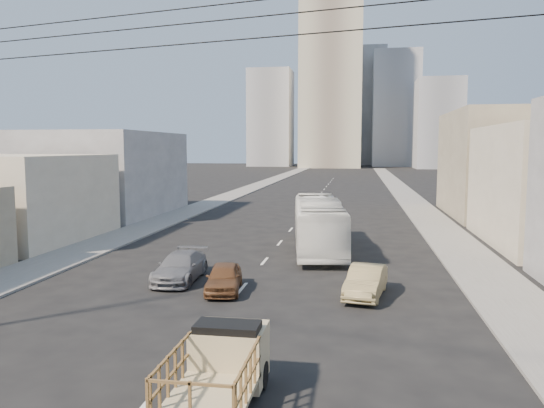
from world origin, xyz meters
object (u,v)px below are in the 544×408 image
(sedan_brown, at_px, (224,278))
(sedan_tan, at_px, (366,281))
(sedan_grey, at_px, (180,267))
(flatbed_pickup, at_px, (219,366))
(city_bus, at_px, (318,224))

(sedan_brown, bearing_deg, sedan_tan, -6.26)
(sedan_brown, xyz_separation_m, sedan_grey, (-2.62, 1.62, 0.04))
(flatbed_pickup, relative_size, sedan_tan, 1.08)
(sedan_brown, relative_size, sedan_tan, 0.92)
(city_bus, distance_m, sedan_brown, 11.15)
(city_bus, bearing_deg, flatbed_pickup, -99.64)
(sedan_tan, relative_size, sedan_grey, 0.87)
(flatbed_pickup, distance_m, sedan_tan, 11.43)
(city_bus, xyz_separation_m, sedan_tan, (2.86, -10.30, -1.00))
(sedan_brown, height_order, sedan_grey, sedan_grey)
(flatbed_pickup, bearing_deg, sedan_brown, 103.86)
(sedan_tan, bearing_deg, sedan_brown, -168.23)
(sedan_brown, height_order, sedan_tan, sedan_tan)
(flatbed_pickup, height_order, sedan_tan, flatbed_pickup)
(city_bus, bearing_deg, sedan_tan, -81.69)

